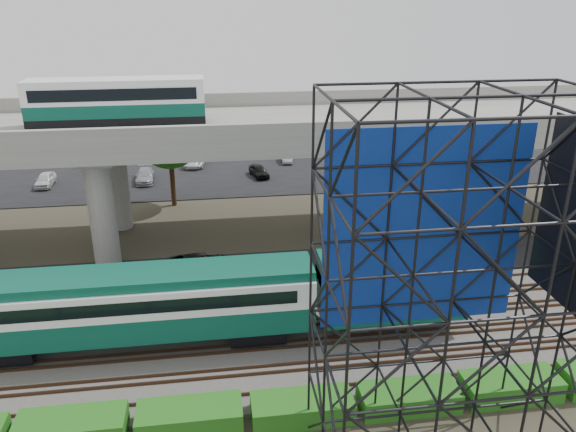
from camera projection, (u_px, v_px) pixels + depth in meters
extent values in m
plane|color=#474233|center=(270.00, 361.00, 29.31)|extent=(140.00, 140.00, 0.00)
cube|color=slate|center=(266.00, 338.00, 31.11)|extent=(90.00, 12.00, 0.20)
cube|color=black|center=(253.00, 269.00, 38.93)|extent=(90.00, 5.00, 0.08)
cube|color=black|center=(235.00, 169.00, 60.50)|extent=(90.00, 18.00, 0.08)
cube|color=slate|center=(227.00, 124.00, 80.70)|extent=(140.00, 40.00, 0.03)
cube|color=#472D1E|center=(276.00, 391.00, 26.71)|extent=(90.00, 0.08, 0.16)
cube|color=#472D1E|center=(273.00, 372.00, 28.03)|extent=(90.00, 0.08, 0.16)
cube|color=#472D1E|center=(271.00, 365.00, 28.54)|extent=(90.00, 0.08, 0.16)
cube|color=#472D1E|center=(268.00, 349.00, 29.86)|extent=(90.00, 0.08, 0.16)
cube|color=#472D1E|center=(267.00, 343.00, 30.38)|extent=(90.00, 0.08, 0.16)
cube|color=#472D1E|center=(264.00, 328.00, 31.70)|extent=(90.00, 0.08, 0.16)
cube|color=#472D1E|center=(264.00, 322.00, 32.21)|extent=(90.00, 0.08, 0.16)
cube|color=#472D1E|center=(261.00, 309.00, 33.53)|extent=(90.00, 0.08, 0.16)
cube|color=#472D1E|center=(260.00, 305.00, 34.05)|extent=(90.00, 0.08, 0.16)
cube|color=#472D1E|center=(258.00, 293.00, 35.37)|extent=(90.00, 0.08, 0.16)
cube|color=black|center=(7.00, 347.00, 29.09)|extent=(3.00, 2.20, 0.90)
cube|color=black|center=(257.00, 328.00, 30.78)|extent=(3.00, 2.20, 0.90)
cube|color=#0B4D3C|center=(133.00, 319.00, 29.50)|extent=(19.00, 3.00, 1.40)
cube|color=white|center=(130.00, 295.00, 28.96)|extent=(19.00, 3.00, 1.50)
cube|color=#0B4D3C|center=(128.00, 277.00, 28.58)|extent=(19.00, 2.60, 0.50)
cube|color=black|center=(150.00, 292.00, 29.07)|extent=(15.00, 3.06, 0.70)
cube|color=#0B4D3C|center=(391.00, 284.00, 30.94)|extent=(8.00, 3.00, 3.40)
cube|color=#9E9B93|center=(244.00, 129.00, 40.77)|extent=(80.00, 12.00, 1.20)
cube|color=#9E9B93|center=(250.00, 132.00, 35.06)|extent=(80.00, 0.50, 1.10)
cube|color=#9E9B93|center=(239.00, 99.00, 45.61)|extent=(80.00, 0.50, 1.10)
cylinder|color=#9E9B93|center=(102.00, 213.00, 37.98)|extent=(1.80, 1.80, 8.00)
cylinder|color=#9E9B93|center=(117.00, 180.00, 44.41)|extent=(1.80, 1.80, 8.00)
cube|color=#9E9B93|center=(104.00, 146.00, 39.81)|extent=(2.40, 9.00, 0.60)
cylinder|color=#9E9B93|center=(387.00, 198.00, 40.58)|extent=(1.80, 1.80, 8.00)
cylinder|color=#9E9B93|center=(362.00, 170.00, 47.00)|extent=(1.80, 1.80, 8.00)
cube|color=#9E9B93|center=(377.00, 137.00, 42.40)|extent=(2.40, 9.00, 0.60)
cylinder|color=#9E9B93|center=(561.00, 161.00, 49.33)|extent=(1.80, 1.80, 8.00)
cube|color=black|center=(119.00, 120.00, 39.28)|extent=(12.00, 2.50, 0.70)
cube|color=#0B4D3C|center=(118.00, 109.00, 38.98)|extent=(12.00, 2.50, 0.90)
cube|color=white|center=(116.00, 93.00, 38.56)|extent=(12.00, 2.50, 1.30)
cube|color=black|center=(116.00, 92.00, 38.55)|extent=(11.00, 2.56, 0.80)
cube|color=white|center=(115.00, 81.00, 38.26)|extent=(12.00, 2.40, 0.30)
cube|color=navy|center=(424.00, 229.00, 22.01)|extent=(8.10, 0.08, 8.25)
cube|color=#176015|center=(72.00, 429.00, 23.97)|extent=(4.60, 1.80, 1.20)
cube|color=#176015|center=(190.00, 418.00, 24.63)|extent=(4.60, 1.80, 1.15)
cube|color=#176015|center=(302.00, 408.00, 25.30)|extent=(4.60, 1.80, 1.03)
cube|color=#176015|center=(409.00, 398.00, 25.95)|extent=(4.60, 1.80, 1.01)
cube|color=#176015|center=(510.00, 387.00, 26.58)|extent=(4.60, 1.80, 1.12)
cylinder|color=#382314|center=(438.00, 216.00, 41.69)|extent=(0.44, 0.44, 4.80)
ellipsoid|color=#176015|center=(442.00, 175.00, 40.49)|extent=(4.94, 4.94, 4.18)
cylinder|color=#382314|center=(172.00, 180.00, 49.66)|extent=(0.44, 0.44, 4.80)
ellipsoid|color=#176015|center=(170.00, 144.00, 48.46)|extent=(4.94, 4.94, 4.18)
imported|color=black|center=(199.00, 264.00, 38.15)|extent=(4.56, 2.14, 1.26)
imported|color=silver|center=(45.00, 180.00, 55.06)|extent=(1.48, 3.66, 1.24)
imported|color=#94959B|center=(99.00, 163.00, 60.21)|extent=(1.97, 4.00, 1.26)
imported|color=#989B9F|center=(145.00, 175.00, 56.31)|extent=(1.96, 4.32, 1.23)
imported|color=white|center=(195.00, 160.00, 61.53)|extent=(2.85, 4.84, 1.26)
imported|color=black|center=(259.00, 171.00, 57.81)|extent=(2.17, 3.72, 1.19)
imported|color=#9E9FA6|center=(287.00, 157.00, 62.89)|extent=(1.49, 3.42, 1.09)
imported|color=white|center=(366.00, 166.00, 59.28)|extent=(2.45, 4.37, 1.19)
imported|color=#A4A6AC|center=(386.00, 152.00, 64.34)|extent=(2.22, 4.52, 1.24)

